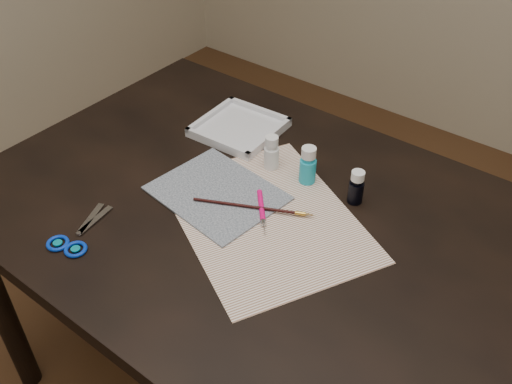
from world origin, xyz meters
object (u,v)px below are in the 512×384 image
Objects in this scene: paper at (266,218)px; paint_bottle_white at (272,152)px; scissors at (81,228)px; paint_bottle_cyan at (308,165)px; palette_tray at (239,127)px; canvas at (217,193)px; paint_bottle_navy at (356,187)px.

paint_bottle_white reaches higher than paper.
paint_bottle_white is at bearing -45.76° from scissors.
paint_bottle_cyan is 0.52× the size of scissors.
paint_bottle_white reaches higher than palette_tray.
paper is 0.14m from canvas.
paint_bottle_cyan is (0.14, 0.17, 0.04)m from canvas.
palette_tray is at bearing 164.88° from paint_bottle_cyan.
paint_bottle_white is at bearing 122.84° from paper.
paint_bottle_white is 0.23m from paint_bottle_navy.
paint_bottle_cyan is 0.13m from paint_bottle_navy.
scissors is at bearing -119.87° from canvas.
scissors is (-0.42, -0.44, -0.04)m from paint_bottle_navy.
canvas is 3.36× the size of paint_bottle_navy.
paint_bottle_cyan is (0.10, 0.01, 0.00)m from paint_bottle_white.
scissors is at bearing -114.06° from paint_bottle_white.
scissors is at bearing -137.02° from paper.
paint_bottle_navy is 0.40m from palette_tray.
canvas is 2.93× the size of paint_bottle_cyan.
paint_bottle_navy is at bearing 33.12° from canvas.
paint_bottle_white is at bearing -175.99° from paint_bottle_cyan.
paint_bottle_cyan is 1.15× the size of paint_bottle_navy.
paper is at bearing -126.76° from paint_bottle_navy.
canvas is 0.22m from paint_bottle_cyan.
scissors is (-0.19, -0.43, -0.04)m from paint_bottle_white.
paint_bottle_white is 0.10m from paint_bottle_cyan.
palette_tray is (0.03, 0.51, 0.01)m from scissors.
paint_bottle_cyan reaches higher than paint_bottle_white.
scissors reaches higher than canvas.
canvas is at bearing -51.56° from scissors.
paint_bottle_navy is at bearing -9.66° from palette_tray.
paint_bottle_navy reaches higher than canvas.
paint_bottle_navy is at bearing 2.99° from paint_bottle_white.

